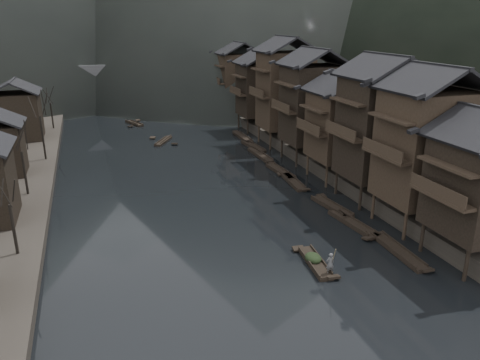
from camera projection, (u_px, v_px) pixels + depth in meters
name	position (u px, v px, depth m)	size (l,w,h in m)	color
water	(234.00, 246.00, 39.11)	(300.00, 300.00, 0.00)	black
right_bank	(351.00, 118.00, 85.07)	(40.00, 200.00, 1.80)	#2D2823
stilt_houses	(318.00, 95.00, 58.94)	(9.00, 67.60, 15.96)	black
bare_trees	(26.00, 137.00, 49.15)	(3.97, 61.08, 7.95)	black
moored_sampans	(290.00, 175.00, 56.29)	(2.70, 48.23, 0.47)	black
midriver_boats	(148.00, 132.00, 77.90)	(6.15, 20.08, 0.45)	black
stone_bridge	(135.00, 81.00, 102.08)	(40.00, 6.00, 9.00)	#4C4C4F
hero_sampan	(315.00, 262.00, 36.13)	(1.70, 5.57, 0.44)	black
cargo_heap	(313.00, 254.00, 36.15)	(1.21, 1.59, 0.73)	black
boatman	(330.00, 261.00, 34.12)	(0.63, 0.41, 1.72)	#58595B
bamboo_pole	(335.00, 230.00, 33.38)	(0.06, 0.06, 4.04)	#8C7A51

